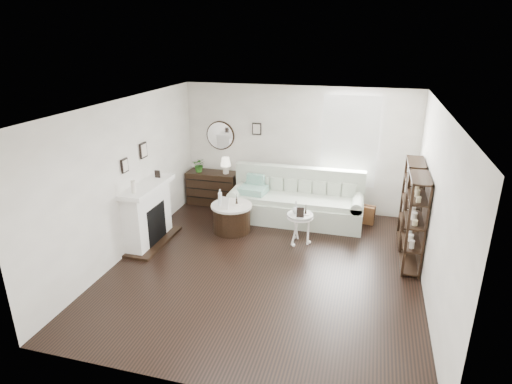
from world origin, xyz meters
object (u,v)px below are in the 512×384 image
(sofa, at_px, (296,203))
(drum_table, at_px, (232,218))
(dresser, at_px, (213,188))
(pedestal_table, at_px, (300,217))

(sofa, bearing_deg, drum_table, -141.24)
(dresser, relative_size, pedestal_table, 1.92)
(dresser, height_order, drum_table, dresser)
(sofa, relative_size, drum_table, 3.42)
(dresser, relative_size, drum_table, 1.41)
(dresser, distance_m, drum_table, 1.57)
(drum_table, bearing_deg, dresser, 124.49)
(sofa, distance_m, drum_table, 1.44)
(drum_table, bearing_deg, pedestal_table, -7.45)
(pedestal_table, bearing_deg, sofa, 103.60)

